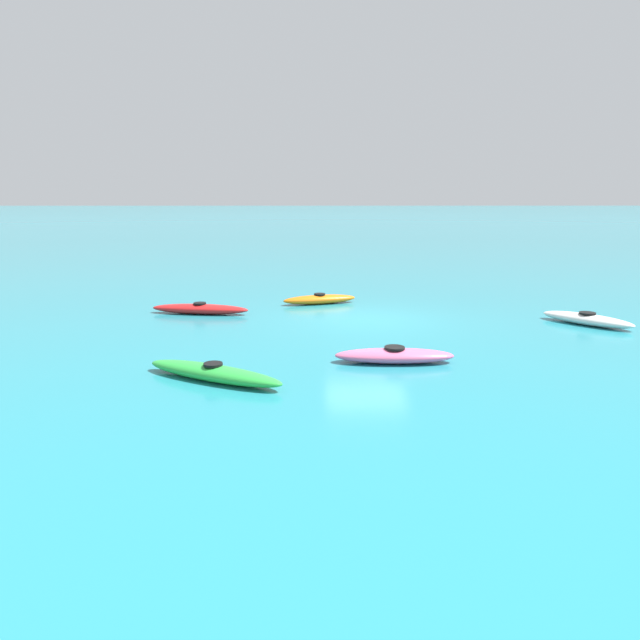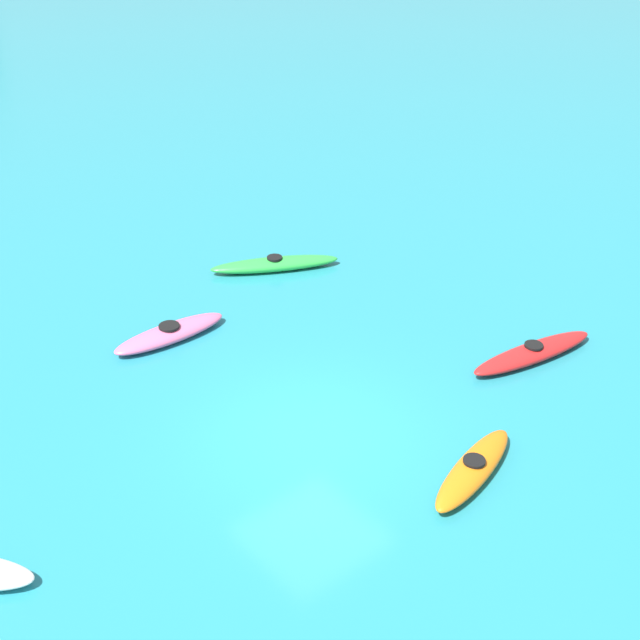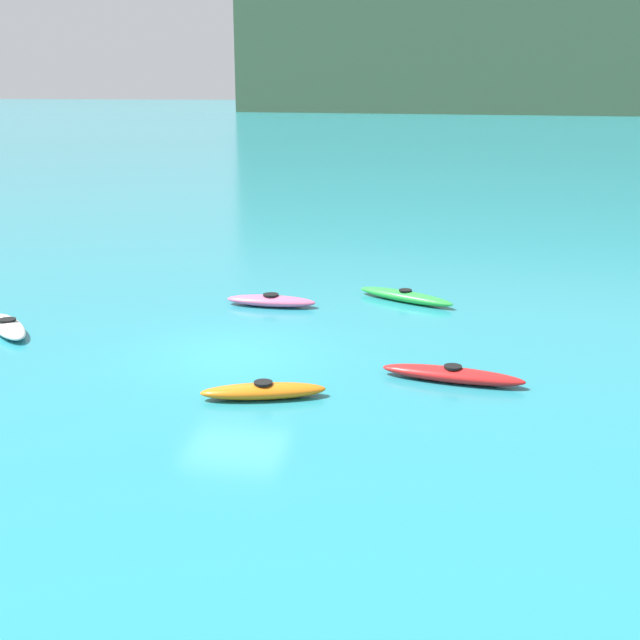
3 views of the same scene
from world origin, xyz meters
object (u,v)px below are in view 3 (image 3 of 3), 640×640
(kayak_white, at_px, (8,326))
(kayak_green, at_px, (405,296))
(kayak_red, at_px, (453,375))
(kayak_pink, at_px, (271,301))
(kayak_orange, at_px, (263,391))

(kayak_white, bearing_deg, kayak_green, 26.98)
(kayak_red, height_order, kayak_pink, same)
(kayak_green, distance_m, kayak_white, 11.34)
(kayak_orange, bearing_deg, kayak_white, 155.88)
(kayak_red, height_order, kayak_white, same)
(kayak_red, relative_size, kayak_pink, 1.20)
(kayak_red, distance_m, kayak_pink, 7.87)
(kayak_green, height_order, kayak_pink, same)
(kayak_red, bearing_deg, kayak_white, 171.42)
(kayak_orange, distance_m, kayak_white, 8.58)
(kayak_orange, relative_size, kayak_pink, 1.00)
(kayak_pink, bearing_deg, kayak_orange, -77.82)
(kayak_orange, height_order, kayak_green, same)
(kayak_pink, bearing_deg, kayak_green, 17.93)
(kayak_green, height_order, kayak_white, same)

